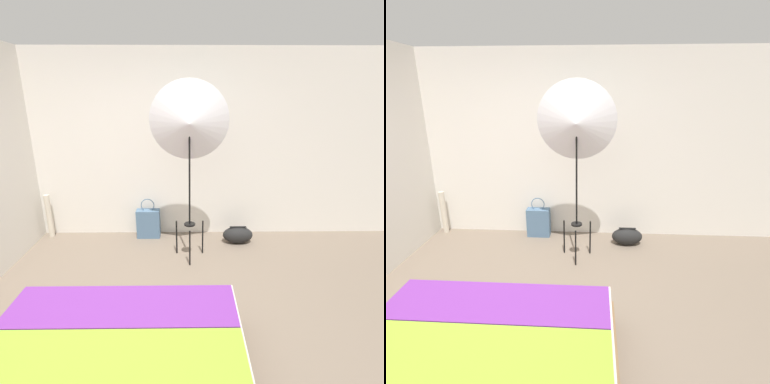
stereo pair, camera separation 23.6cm
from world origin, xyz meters
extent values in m
plane|color=#756656|center=(0.00, 0.00, 0.00)|extent=(14.00, 14.00, 0.00)
cube|color=silver|center=(0.00, 2.25, 1.30)|extent=(8.00, 0.05, 2.60)
cube|color=#84B72D|center=(-0.10, -0.48, 0.42)|extent=(1.77, 0.49, 0.04)
cube|color=#702D8E|center=(-0.10, 0.02, 0.42)|extent=(1.77, 0.49, 0.04)
cylinder|color=black|center=(0.43, 1.30, 0.23)|extent=(0.02, 0.02, 0.46)
cylinder|color=black|center=(0.26, 1.59, 0.23)|extent=(0.02, 0.02, 0.46)
cylinder|color=black|center=(0.60, 1.59, 0.23)|extent=(0.02, 0.02, 0.46)
cylinder|color=black|center=(0.43, 1.49, 0.46)|extent=(0.14, 0.14, 0.02)
cylinder|color=black|center=(0.43, 1.49, 1.08)|extent=(0.02, 0.02, 1.25)
cone|color=silver|center=(0.43, 1.49, 1.71)|extent=(0.93, 0.29, 0.94)
cube|color=slate|center=(-0.17, 2.08, 0.21)|extent=(0.33, 0.15, 0.42)
torus|color=slate|center=(-0.17, 2.08, 0.50)|extent=(0.19, 0.01, 0.19)
ellipsoid|color=black|center=(1.11, 1.88, 0.12)|extent=(0.42, 0.24, 0.24)
cube|color=black|center=(1.11, 1.88, 0.24)|extent=(0.23, 0.04, 0.01)
cylinder|color=beige|center=(-1.61, 2.11, 0.32)|extent=(0.08, 0.08, 0.64)
camera|label=1|loc=(0.42, -1.94, 2.00)|focal=28.00mm
camera|label=2|loc=(0.65, -1.93, 2.00)|focal=28.00mm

